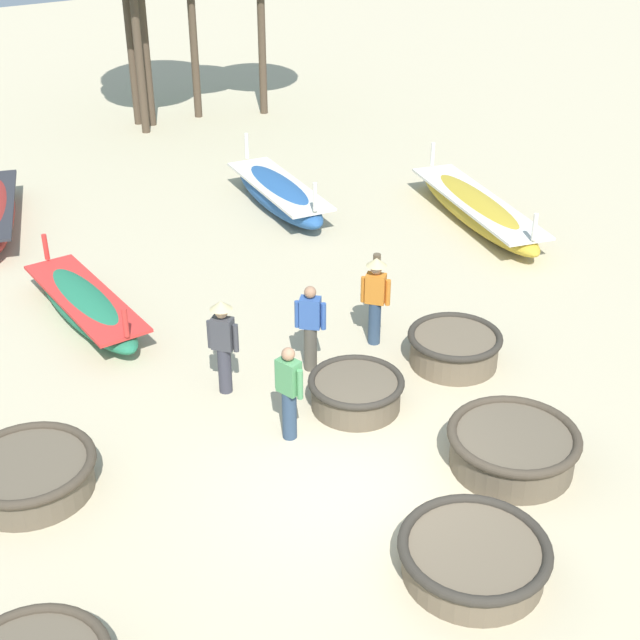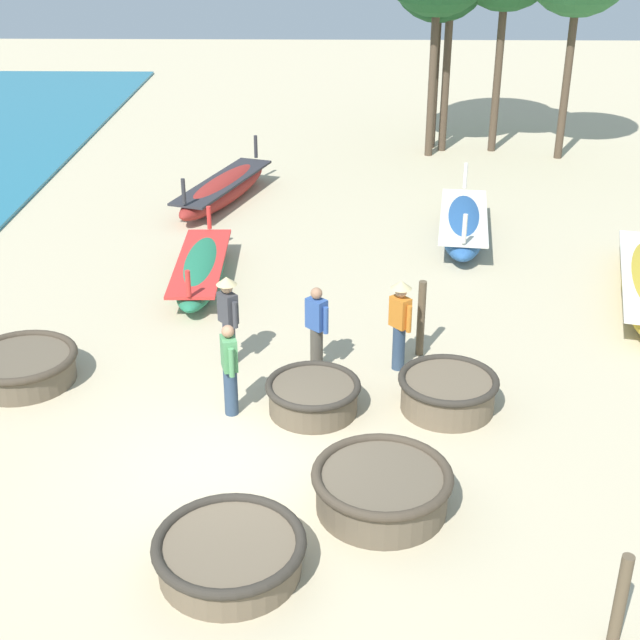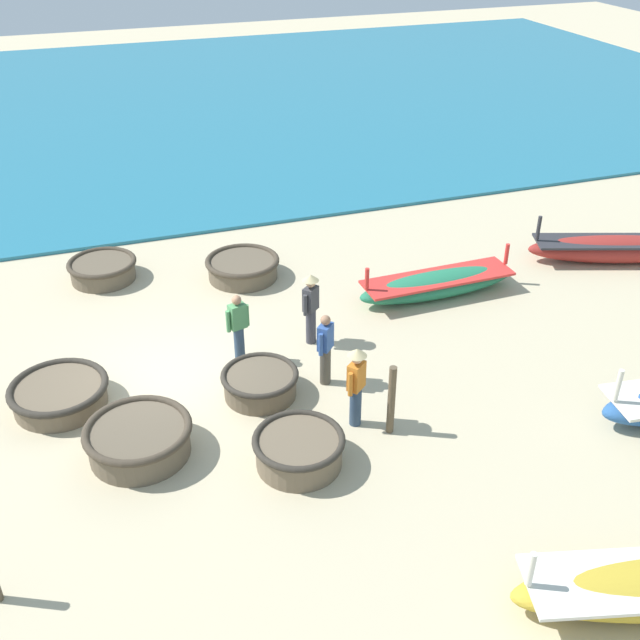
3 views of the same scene
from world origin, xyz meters
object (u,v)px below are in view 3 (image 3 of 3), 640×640
at_px(long_boat_ochre_hull, 437,284).
at_px(mooring_post_shoreline, 391,400).
at_px(fisherman_with_hat, 325,348).
at_px(fisherman_standing_left, 311,304).
at_px(fisherman_hauling, 356,382).
at_px(coracle_weathered, 103,269).
at_px(coracle_tilted, 139,439).
at_px(coracle_front_right, 243,267).
at_px(coracle_nearest, 260,383).
at_px(fisherman_crouching, 238,327).
at_px(coracle_upturned, 59,394).
at_px(coracle_center, 299,449).
at_px(long_boat_red_hull, 618,248).

relative_size(long_boat_ochre_hull, mooring_post_shoreline, 2.86).
distance_m(fisherman_with_hat, fisherman_standing_left, 1.55).
height_order(long_boat_ochre_hull, fisherman_hauling, fisherman_hauling).
distance_m(coracle_weathered, fisherman_with_hat, 7.17).
xyz_separation_m(fisherman_with_hat, mooring_post_shoreline, (1.84, 0.62, -0.12)).
distance_m(fisherman_standing_left, mooring_post_shoreline, 3.40).
xyz_separation_m(coracle_tilted, fisherman_standing_left, (-2.49, 4.01, 0.62)).
xyz_separation_m(coracle_tilted, coracle_front_right, (-5.93, 3.34, -0.04)).
distance_m(coracle_tilted, fisherman_with_hat, 3.96).
distance_m(coracle_front_right, coracle_nearest, 5.02).
xyz_separation_m(coracle_front_right, fisherman_crouching, (3.65, -0.97, 0.54)).
distance_m(long_boat_ochre_hull, fisherman_crouching, 5.36).
bearing_deg(fisherman_with_hat, fisherman_standing_left, 172.42).
relative_size(coracle_upturned, long_boat_ochre_hull, 0.46).
bearing_deg(fisherman_hauling, fisherman_crouching, -150.86).
height_order(coracle_front_right, fisherman_crouching, fisherman_crouching).
relative_size(coracle_tilted, fisherman_with_hat, 1.22).
xyz_separation_m(coracle_front_right, fisherman_standing_left, (3.45, 0.68, 0.66)).
xyz_separation_m(coracle_front_right, long_boat_ochre_hull, (2.44, 4.23, 0.02)).
bearing_deg(coracle_upturned, fisherman_with_hat, 79.39).
distance_m(coracle_center, coracle_weathered, 8.57).
bearing_deg(long_boat_ochre_hull, coracle_center, -46.95).
height_order(coracle_tilted, mooring_post_shoreline, mooring_post_shoreline).
height_order(coracle_tilted, long_boat_red_hull, long_boat_red_hull).
bearing_deg(long_boat_red_hull, coracle_upturned, -83.10).
height_order(long_boat_red_hull, long_boat_ochre_hull, long_boat_red_hull).
bearing_deg(coracle_front_right, fisherman_hauling, 5.06).
distance_m(coracle_tilted, coracle_nearest, 2.66).
relative_size(long_boat_ochre_hull, fisherman_with_hat, 2.60).
bearing_deg(fisherman_crouching, fisherman_with_hat, 47.33).
bearing_deg(coracle_front_right, coracle_center, -6.08).
bearing_deg(coracle_weathered, coracle_front_right, 72.53).
bearing_deg(coracle_nearest, fisherman_crouching, -175.92).
height_order(coracle_weathered, fisherman_hauling, fisherman_hauling).
xyz_separation_m(coracle_upturned, coracle_nearest, (0.93, 3.74, 0.01)).
bearing_deg(fisherman_crouching, coracle_nearest, 4.08).
height_order(coracle_upturned, fisherman_hauling, fisherman_hauling).
distance_m(fisherman_hauling, mooring_post_shoreline, 0.71).
bearing_deg(coracle_upturned, coracle_tilted, 33.64).
height_order(coracle_upturned, coracle_nearest, coracle_nearest).
height_order(fisherman_crouching, fisherman_standing_left, fisherman_standing_left).
bearing_deg(coracle_tilted, long_boat_ochre_hull, 114.76).
distance_m(coracle_weathered, long_boat_ochre_hull, 8.36).
distance_m(coracle_upturned, fisherman_hauling, 5.73).
bearing_deg(fisherman_standing_left, fisherman_hauling, -2.14).
bearing_deg(coracle_tilted, fisherman_crouching, 133.94).
relative_size(coracle_upturned, coracle_weathered, 1.10).
bearing_deg(long_boat_red_hull, coracle_center, -65.07).
xyz_separation_m(long_boat_ochre_hull, fisherman_hauling, (3.95, -3.67, 0.65)).
bearing_deg(coracle_upturned, long_boat_ochre_hull, 100.13).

